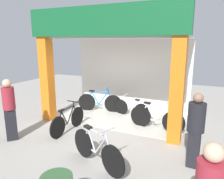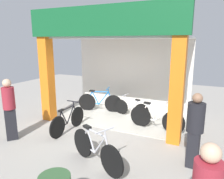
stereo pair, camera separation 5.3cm
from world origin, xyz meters
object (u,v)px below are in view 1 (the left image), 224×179
object	(u,v)px
bicycle_parked_0	(68,121)
pedestrian_2	(195,129)
bicycle_inside_0	(131,108)
bicycle_parked_1	(97,150)
bicycle_inside_3	(156,118)
bicycle_inside_1	(100,102)
pedestrian_1	(10,109)

from	to	relation	value
bicycle_parked_0	pedestrian_2	size ratio (longest dim) A/B	0.98
pedestrian_2	bicycle_inside_0	bearing A→B (deg)	133.97
bicycle_inside_0	bicycle_parked_1	world-z (taller)	bicycle_parked_1
bicycle_inside_3	bicycle_parked_0	world-z (taller)	bicycle_inside_3
bicycle_inside_0	bicycle_inside_1	distance (m)	1.34
bicycle_parked_0	pedestrian_1	distance (m)	1.66
pedestrian_2	bicycle_parked_0	bearing A→B (deg)	174.71
bicycle_inside_3	pedestrian_2	bearing A→B (deg)	-52.95
pedestrian_1	pedestrian_2	bearing A→B (deg)	9.04
bicycle_inside_1	bicycle_inside_3	world-z (taller)	bicycle_inside_3
bicycle_inside_3	bicycle_parked_1	size ratio (longest dim) A/B	1.08
bicycle_inside_0	pedestrian_2	world-z (taller)	pedestrian_2
bicycle_parked_0	pedestrian_2	world-z (taller)	pedestrian_2
bicycle_inside_1	bicycle_parked_0	bearing A→B (deg)	-88.78
bicycle_parked_0	pedestrian_1	bearing A→B (deg)	-136.11
bicycle_parked_1	pedestrian_2	size ratio (longest dim) A/B	0.97
bicycle_parked_1	pedestrian_1	xyz separation A→B (m)	(-2.80, 0.17, 0.51)
bicycle_inside_1	bicycle_parked_0	size ratio (longest dim) A/B	1.05
bicycle_parked_1	bicycle_inside_0	bearing A→B (deg)	96.59
bicycle_inside_0	bicycle_inside_3	size ratio (longest dim) A/B	0.82
bicycle_inside_0	pedestrian_2	bearing A→B (deg)	-46.03
bicycle_parked_0	pedestrian_1	world-z (taller)	pedestrian_1
bicycle_parked_1	pedestrian_1	distance (m)	2.86
bicycle_inside_0	bicycle_parked_0	xyz separation A→B (m)	(-1.29, -2.08, 0.04)
bicycle_inside_1	pedestrian_1	bearing A→B (deg)	-108.60
bicycle_inside_3	bicycle_parked_0	xyz separation A→B (m)	(-2.40, -1.28, -0.03)
bicycle_inside_3	bicycle_parked_1	world-z (taller)	bicycle_inside_3
bicycle_inside_1	pedestrian_2	xyz separation A→B (m)	(3.66, -2.47, 0.48)
pedestrian_1	pedestrian_2	world-z (taller)	pedestrian_1
bicycle_inside_3	pedestrian_2	xyz separation A→B (m)	(1.22, -1.61, 0.48)
bicycle_inside_1	bicycle_inside_3	size ratio (longest dim) A/B	0.98
bicycle_inside_0	pedestrian_1	size ratio (longest dim) A/B	0.82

